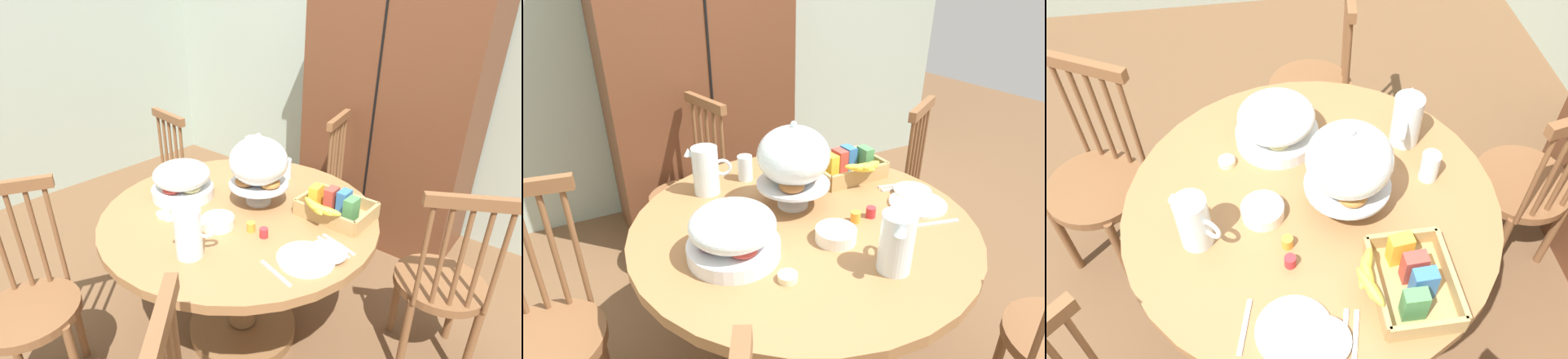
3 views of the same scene
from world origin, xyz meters
TOP-DOWN VIEW (x-y plane):
  - wall_back at (0.00, 1.83)m, footprint 4.80×0.06m
  - wooden_armoire at (0.12, 1.50)m, footprint 1.18×0.60m
  - dining_table at (0.04, 0.06)m, footprint 1.25×1.25m
  - windsor_chair_near_window at (-0.87, 0.22)m, footprint 0.40×0.40m
  - windsor_chair_far_side at (0.85, 0.50)m, footprint 0.45×0.45m
  - windsor_chair_host_seat at (-0.13, 0.97)m, footprint 0.41×0.41m
  - pastry_stand_with_dome at (0.06, 0.17)m, footprint 0.28×0.28m
  - fruit_platter_covered at (-0.26, -0.02)m, footprint 0.30×0.30m
  - orange_juice_pitcher at (0.14, -0.32)m, footprint 0.14×0.16m
  - milk_pitcher at (-0.19, 0.43)m, footprint 0.18×0.11m
  - cereal_basket at (0.40, 0.29)m, footprint 0.32×0.30m
  - china_plate_large at (0.49, -0.06)m, footprint 0.22×0.22m
  - china_plate_small at (0.54, 0.02)m, footprint 0.15×0.15m
  - cereal_bowl at (0.07, -0.11)m, footprint 0.14×0.14m
  - drinking_glass at (-0.01, 0.47)m, footprint 0.06×0.06m
  - butter_dish at (-0.17, -0.21)m, footprint 0.06×0.06m
  - jam_jar_strawberry at (0.27, -0.04)m, footprint 0.04×0.04m
  - jam_jar_apricot at (0.20, -0.04)m, footprint 0.04×0.04m
  - table_knife at (0.53, 0.08)m, footprint 0.17×0.06m
  - dinner_fork at (0.54, 0.11)m, footprint 0.17×0.06m
  - soup_spoon at (0.46, -0.19)m, footprint 0.17×0.06m

SIDE VIEW (x-z plane):
  - windsor_chair_near_window at x=-0.87m, z-range -0.03..0.94m
  - windsor_chair_far_side at x=0.85m, z-range -0.03..0.94m
  - windsor_chair_host_seat at x=-0.13m, z-range -0.03..0.94m
  - dining_table at x=0.04m, z-range 0.17..0.91m
  - table_knife at x=0.53m, z-range 0.74..0.75m
  - dinner_fork at x=0.54m, z-range 0.74..0.75m
  - soup_spoon at x=0.46m, z-range 0.74..0.75m
  - china_plate_large at x=0.49m, z-range 0.74..0.75m
  - butter_dish at x=-0.17m, z-range 0.74..0.76m
  - china_plate_small at x=0.54m, z-range 0.75..0.76m
  - jam_jar_strawberry at x=0.27m, z-range 0.74..0.78m
  - jam_jar_apricot at x=0.20m, z-range 0.74..0.78m
  - cereal_bowl at x=0.07m, z-range 0.74..0.78m
  - cereal_basket at x=0.40m, z-range 0.73..0.85m
  - drinking_glass at x=-0.01m, z-range 0.74..0.85m
  - fruit_platter_covered at x=-0.26m, z-range 0.74..0.92m
  - orange_juice_pitcher at x=0.14m, z-range 0.73..0.92m
  - milk_pitcher at x=-0.19m, z-range 0.73..0.93m
  - pastry_stand_with_dome at x=0.06m, z-range 0.77..1.11m
  - wooden_armoire at x=0.12m, z-range 0.00..1.96m
  - wall_back at x=0.00m, z-range 0.00..2.60m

